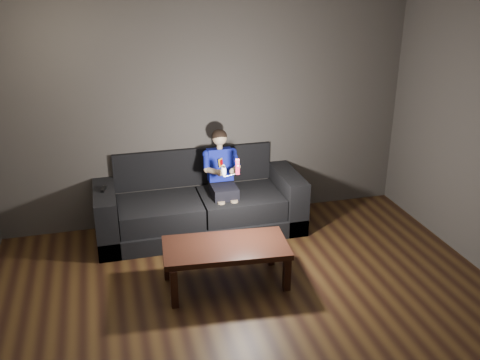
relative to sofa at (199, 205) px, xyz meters
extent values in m
plane|color=black|center=(0.19, -2.20, -0.31)|extent=(5.00, 5.00, 0.00)
cube|color=#403C37|center=(0.19, 0.30, 1.04)|extent=(5.00, 0.04, 2.70)
cube|color=silver|center=(0.19, -2.20, 2.39)|extent=(5.00, 5.00, 0.02)
cube|color=black|center=(0.00, -0.03, -0.20)|extent=(2.42, 1.05, 0.21)
cube|color=black|center=(-0.48, -0.14, 0.03)|extent=(0.95, 0.74, 0.25)
cube|color=black|center=(0.48, -0.14, 0.03)|extent=(0.95, 0.74, 0.25)
cube|color=black|center=(0.00, 0.37, 0.39)|extent=(1.94, 0.24, 0.47)
cube|color=black|center=(-1.09, -0.03, 0.02)|extent=(0.24, 1.05, 0.66)
cube|color=black|center=(1.09, -0.03, 0.02)|extent=(0.24, 1.05, 0.66)
cube|color=black|center=(0.28, -0.16, 0.22)|extent=(0.29, 0.37, 0.14)
cube|color=#030385|center=(0.28, 0.03, 0.49)|extent=(0.29, 0.21, 0.40)
cube|color=yellow|center=(0.28, -0.05, 0.54)|extent=(0.09, 0.09, 0.10)
cube|color=#C30003|center=(0.28, -0.06, 0.54)|extent=(0.06, 0.06, 0.06)
cylinder|color=tan|center=(0.28, 0.03, 0.71)|extent=(0.07, 0.07, 0.06)
sphere|color=tan|center=(0.28, 0.03, 0.82)|extent=(0.17, 0.17, 0.17)
ellipsoid|color=black|center=(0.28, 0.04, 0.84)|extent=(0.18, 0.18, 0.16)
cylinder|color=#030385|center=(0.10, -0.03, 0.56)|extent=(0.08, 0.22, 0.19)
cylinder|color=#030385|center=(0.45, -0.03, 0.56)|extent=(0.08, 0.22, 0.19)
cylinder|color=tan|center=(0.15, -0.19, 0.51)|extent=(0.14, 0.23, 0.10)
cylinder|color=tan|center=(0.41, -0.19, 0.51)|extent=(0.14, 0.23, 0.10)
sphere|color=tan|center=(0.20, -0.28, 0.50)|extent=(0.08, 0.08, 0.08)
sphere|color=tan|center=(0.36, -0.28, 0.50)|extent=(0.08, 0.08, 0.08)
cylinder|color=tan|center=(0.20, -0.36, 0.01)|extent=(0.09, 0.09, 0.33)
cylinder|color=tan|center=(0.35, -0.36, 0.01)|extent=(0.09, 0.09, 0.33)
cube|color=#C11B42|center=(0.36, -0.49, 0.64)|extent=(0.05, 0.07, 0.18)
cube|color=maroon|center=(0.36, -0.51, 0.69)|extent=(0.03, 0.01, 0.03)
cylinder|color=white|center=(0.36, -0.51, 0.63)|extent=(0.02, 0.01, 0.02)
ellipsoid|color=white|center=(0.20, -0.48, 0.61)|extent=(0.06, 0.09, 0.15)
cylinder|color=black|center=(0.20, -0.52, 0.66)|extent=(0.03, 0.01, 0.03)
cube|color=black|center=(-1.09, -0.09, 0.37)|extent=(0.07, 0.15, 0.03)
cube|color=black|center=(-1.09, -0.04, 0.38)|extent=(0.02, 0.02, 0.00)
cube|color=black|center=(0.03, -1.29, 0.11)|extent=(1.28, 0.72, 0.06)
cube|color=black|center=(-0.53, -1.54, -0.11)|extent=(0.07, 0.07, 0.39)
cube|color=black|center=(0.58, -1.54, -0.11)|extent=(0.07, 0.07, 0.39)
cube|color=black|center=(-0.53, -1.04, -0.11)|extent=(0.07, 0.07, 0.39)
cube|color=black|center=(0.58, -1.04, -0.11)|extent=(0.07, 0.07, 0.39)
camera|label=1|loc=(-1.03, -5.79, 2.72)|focal=40.00mm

